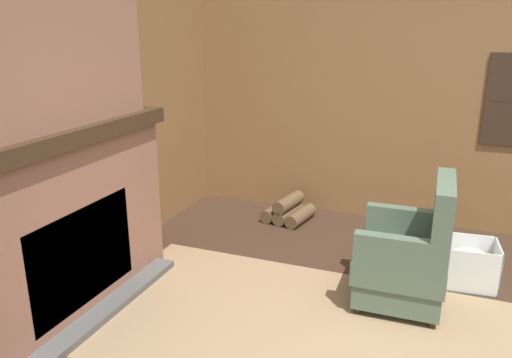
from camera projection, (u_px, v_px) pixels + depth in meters
wood_panel_wall_left at (15, 132)px, 3.22m from camera, size 0.06×5.81×2.51m
wood_panel_wall_back at (456, 99)px, 4.65m from camera, size 5.81×0.09×2.51m
fireplace_hearth at (57, 225)px, 3.31m from camera, size 0.64×1.98×1.30m
chimney_breast at (31, 29)px, 2.95m from camera, size 0.38×1.65×1.19m
area_rug at (349, 337)px, 3.19m from camera, size 3.58×1.65×0.01m
armchair at (408, 258)px, 3.50m from camera, size 0.62×0.67×0.94m
firewood_stack at (288, 211)px, 5.11m from camera, size 0.49×0.51×0.26m
laundry_basket at (469, 263)px, 3.82m from camera, size 0.44×0.39×0.34m
storage_case at (69, 111)px, 3.38m from camera, size 0.16×0.23×0.11m
decorative_plate_on_mantel at (35, 109)px, 3.12m from camera, size 0.06×0.23×0.23m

